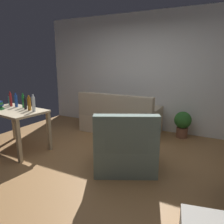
{
  "coord_description": "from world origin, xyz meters",
  "views": [
    {
      "loc": [
        1.86,
        -2.81,
        1.64
      ],
      "look_at": [
        0.1,
        0.5,
        0.75
      ],
      "focal_mm": 35.23,
      "sensor_mm": 36.0,
      "label": 1
    }
  ],
  "objects_px": {
    "potted_plant": "(183,123)",
    "bottle_blue": "(16,101)",
    "bottle_amber": "(29,104)",
    "bottle_dark": "(25,103)",
    "bottle_clear": "(34,104)",
    "couch": "(119,119)",
    "bottle_tall": "(10,100)",
    "bottle_green": "(23,101)",
    "desk": "(14,115)",
    "bottle_red": "(11,100)",
    "armchair": "(125,149)"
  },
  "relations": [
    {
      "from": "couch",
      "to": "bottle_blue",
      "type": "distance_m",
      "value": 2.22
    },
    {
      "from": "armchair",
      "to": "bottle_clear",
      "type": "xyz_separation_m",
      "value": [
        -1.68,
        -0.19,
        0.57
      ]
    },
    {
      "from": "bottle_clear",
      "to": "potted_plant",
      "type": "bearing_deg",
      "value": 43.09
    },
    {
      "from": "bottle_blue",
      "to": "bottle_dark",
      "type": "bearing_deg",
      "value": -10.62
    },
    {
      "from": "couch",
      "to": "desk",
      "type": "xyz_separation_m",
      "value": [
        -1.27,
        -1.79,
        0.34
      ]
    },
    {
      "from": "bottle_clear",
      "to": "bottle_blue",
      "type": "bearing_deg",
      "value": 169.14
    },
    {
      "from": "bottle_tall",
      "to": "bottle_green",
      "type": "distance_m",
      "value": 0.44
    },
    {
      "from": "armchair",
      "to": "bottle_clear",
      "type": "height_order",
      "value": "bottle_clear"
    },
    {
      "from": "desk",
      "to": "bottle_amber",
      "type": "relative_size",
      "value": 4.66
    },
    {
      "from": "armchair",
      "to": "bottle_tall",
      "type": "height_order",
      "value": "bottle_tall"
    },
    {
      "from": "couch",
      "to": "bottle_red",
      "type": "distance_m",
      "value": 2.32
    },
    {
      "from": "bottle_tall",
      "to": "bottle_dark",
      "type": "xyz_separation_m",
      "value": [
        0.59,
        -0.13,
        0.01
      ]
    },
    {
      "from": "bottle_green",
      "to": "bottle_dark",
      "type": "bearing_deg",
      "value": -30.69
    },
    {
      "from": "bottle_blue",
      "to": "bottle_clear",
      "type": "bearing_deg",
      "value": -10.86
    },
    {
      "from": "bottle_green",
      "to": "bottle_dark",
      "type": "height_order",
      "value": "bottle_green"
    },
    {
      "from": "bottle_dark",
      "to": "bottle_clear",
      "type": "distance_m",
      "value": 0.28
    },
    {
      "from": "bottle_amber",
      "to": "potted_plant",
      "type": "bearing_deg",
      "value": 41.04
    },
    {
      "from": "bottle_blue",
      "to": "bottle_clear",
      "type": "xyz_separation_m",
      "value": [
        0.59,
        -0.11,
        0.01
      ]
    },
    {
      "from": "potted_plant",
      "to": "bottle_green",
      "type": "xyz_separation_m",
      "value": [
        -2.6,
        -1.9,
        0.55
      ]
    },
    {
      "from": "bottle_blue",
      "to": "desk",
      "type": "bearing_deg",
      "value": -52.09
    },
    {
      "from": "bottle_green",
      "to": "bottle_amber",
      "type": "bearing_deg",
      "value": -22.61
    },
    {
      "from": "potted_plant",
      "to": "bottle_amber",
      "type": "height_order",
      "value": "bottle_amber"
    },
    {
      "from": "desk",
      "to": "potted_plant",
      "type": "distance_m",
      "value": 3.39
    },
    {
      "from": "couch",
      "to": "bottle_tall",
      "type": "height_order",
      "value": "bottle_tall"
    },
    {
      "from": "armchair",
      "to": "bottle_blue",
      "type": "xyz_separation_m",
      "value": [
        -2.26,
        -0.08,
        0.56
      ]
    },
    {
      "from": "potted_plant",
      "to": "bottle_green",
      "type": "bearing_deg",
      "value": -143.93
    },
    {
      "from": "potted_plant",
      "to": "bottle_green",
      "type": "relative_size",
      "value": 2.05
    },
    {
      "from": "couch",
      "to": "bottle_green",
      "type": "bearing_deg",
      "value": 51.79
    },
    {
      "from": "couch",
      "to": "potted_plant",
      "type": "relative_size",
      "value": 3.09
    },
    {
      "from": "potted_plant",
      "to": "bottle_clear",
      "type": "relative_size",
      "value": 1.9
    },
    {
      "from": "desk",
      "to": "armchair",
      "type": "xyz_separation_m",
      "value": [
        2.12,
        0.26,
        -0.33
      ]
    },
    {
      "from": "desk",
      "to": "bottle_red",
      "type": "relative_size",
      "value": 4.42
    },
    {
      "from": "bottle_tall",
      "to": "bottle_blue",
      "type": "bearing_deg",
      "value": -14.58
    },
    {
      "from": "bottle_dark",
      "to": "bottle_amber",
      "type": "xyz_separation_m",
      "value": [
        0.14,
        -0.03,
        0.01
      ]
    },
    {
      "from": "desk",
      "to": "bottle_blue",
      "type": "relative_size",
      "value": 4.7
    },
    {
      "from": "bottle_tall",
      "to": "bottle_green",
      "type": "bearing_deg",
      "value": -5.31
    },
    {
      "from": "potted_plant",
      "to": "bottle_green",
      "type": "height_order",
      "value": "bottle_green"
    },
    {
      "from": "bottle_dark",
      "to": "bottle_amber",
      "type": "bearing_deg",
      "value": -12.3
    },
    {
      "from": "bottle_blue",
      "to": "bottle_amber",
      "type": "relative_size",
      "value": 0.99
    },
    {
      "from": "bottle_tall",
      "to": "bottle_clear",
      "type": "relative_size",
      "value": 0.73
    },
    {
      "from": "bottle_blue",
      "to": "bottle_clear",
      "type": "relative_size",
      "value": 0.9
    },
    {
      "from": "potted_plant",
      "to": "bottle_tall",
      "type": "relative_size",
      "value": 2.6
    },
    {
      "from": "bottle_tall",
      "to": "bottle_amber",
      "type": "relative_size",
      "value": 0.81
    },
    {
      "from": "couch",
      "to": "bottle_blue",
      "type": "height_order",
      "value": "bottle_blue"
    },
    {
      "from": "bottle_green",
      "to": "bottle_clear",
      "type": "distance_m",
      "value": 0.45
    },
    {
      "from": "bottle_red",
      "to": "bottle_clear",
      "type": "xyz_separation_m",
      "value": [
        0.74,
        -0.11,
        0.01
      ]
    },
    {
      "from": "potted_plant",
      "to": "bottle_blue",
      "type": "height_order",
      "value": "bottle_blue"
    },
    {
      "from": "desk",
      "to": "bottle_blue",
      "type": "height_order",
      "value": "bottle_blue"
    },
    {
      "from": "potted_plant",
      "to": "bottle_clear",
      "type": "xyz_separation_m",
      "value": [
        -2.18,
        -2.04,
        0.56
      ]
    },
    {
      "from": "couch",
      "to": "bottle_amber",
      "type": "xyz_separation_m",
      "value": [
        -0.96,
        -1.7,
        0.57
      ]
    }
  ]
}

